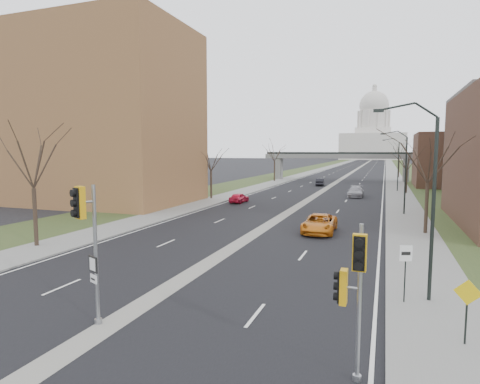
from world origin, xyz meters
The scene contains 28 objects.
ground centered at (0.00, 0.00, 0.00)m, with size 700.00×700.00×0.00m, color black.
road_surface centered at (0.00, 150.00, 0.01)m, with size 20.00×600.00×0.01m, color black.
median_strip centered at (0.00, 150.00, 0.00)m, with size 1.20×600.00×0.02m, color gray.
sidewalk_right centered at (12.00, 150.00, 0.06)m, with size 4.00×600.00×0.12m, color gray.
sidewalk_left centered at (-12.00, 150.00, 0.06)m, with size 4.00×600.00×0.12m, color gray.
grass_verge_right centered at (18.00, 150.00, 0.05)m, with size 8.00×600.00×0.10m, color #2B3D1C.
grass_verge_left centered at (-18.00, 150.00, 0.05)m, with size 8.00×600.00×0.10m, color #2B3D1C.
apartment_building centered at (-26.00, 30.00, 11.00)m, with size 25.00×16.00×22.00m, color olive.
commercial_block_far centered at (22.00, 70.00, 5.00)m, with size 14.00×14.00×10.00m, color #4A2E22.
pedestrian_bridge centered at (0.00, 80.00, 4.84)m, with size 34.00×3.00×6.45m.
capitol centered at (0.00, 320.00, 18.60)m, with size 48.00×42.00×55.75m.
streetlight_near centered at (10.99, 6.00, 6.95)m, with size 2.61×0.20×8.70m.
streetlight_mid centered at (10.99, 32.00, 6.95)m, with size 2.61×0.20×8.70m.
streetlight_far centered at (10.99, 58.00, 6.95)m, with size 2.61×0.20×8.70m.
tree_left_a centered at (-13.00, 8.00, 6.64)m, with size 7.20×7.20×9.40m.
tree_left_b centered at (-13.00, 38.00, 6.23)m, with size 6.75×6.75×8.81m.
tree_left_c centered at (-13.00, 72.00, 7.04)m, with size 7.65×7.65×9.99m.
tree_right_a centered at (13.00, 22.00, 6.64)m, with size 7.20×7.20×9.40m.
tree_right_b centered at (13.00, 55.00, 5.82)m, with size 6.30×6.30×8.22m.
tree_right_c centered at (13.00, 95.00, 7.04)m, with size 7.65×7.65×9.99m.
signal_pole_median centered at (-0.63, -1.10, 3.79)m, with size 0.79×0.90×5.44m.
signal_pole_right centered at (9.03, -1.58, 3.05)m, with size 0.81×0.83×4.66m.
speed_limit_sign centered at (10.75, 5.36, 1.85)m, with size 0.52×0.21×2.52m.
warning_sign centered at (12.55, 1.93, 1.59)m, with size 0.86×0.30×2.27m.
car_left_near centered at (-7.94, 35.48, 0.65)m, with size 1.54×3.83×1.30m, color red.
car_left_far centered at (-2.00, 65.05, 0.71)m, with size 1.50×4.31×1.42m, color black.
car_right_near centered at (4.85, 19.79, 0.75)m, with size 2.50×5.42×1.51m, color orange.
car_right_mid centered at (5.84, 47.71, 0.76)m, with size 2.14×5.26×1.53m, color gray.
Camera 1 is at (9.77, -13.02, 6.70)m, focal length 30.00 mm.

